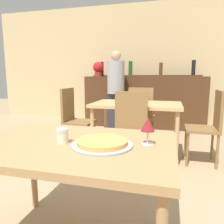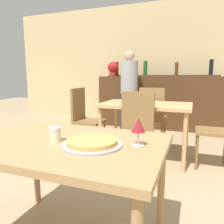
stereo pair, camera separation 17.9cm
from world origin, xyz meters
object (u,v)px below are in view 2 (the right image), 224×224
object	(u,v)px
chair_far_side_left	(84,115)
wine_glass	(138,126)
potted_plant	(113,68)
cheese_shaker	(55,134)
chair_far_side_right	(221,125)
chair_far_side_back	(152,113)
chair_far_side_front	(135,128)
person_standing	(129,89)
pizza_tray	(92,143)

from	to	relation	value
chair_far_side_left	wine_glass	world-z (taller)	chair_far_side_left
potted_plant	cheese_shaker	bearing A→B (deg)	-74.85
chair_far_side_right	chair_far_side_back	bearing A→B (deg)	-119.83
chair_far_side_back	potted_plant	world-z (taller)	potted_plant
chair_far_side_front	cheese_shaker	bearing A→B (deg)	-98.01
chair_far_side_front	cheese_shaker	world-z (taller)	chair_far_side_front
cheese_shaker	chair_far_side_left	bearing A→B (deg)	112.73
person_standing	wine_glass	xyz separation A→B (m)	(0.94, -3.05, -0.03)
chair_far_side_left	person_standing	world-z (taller)	person_standing
chair_far_side_front	cheese_shaker	size ratio (longest dim) A/B	10.65
potted_plant	chair_far_side_back	bearing A→B (deg)	-49.53
chair_far_side_front	chair_far_side_back	xyz separation A→B (m)	(0.00, 1.06, 0.00)
chair_far_side_front	chair_far_side_left	bearing A→B (deg)	150.17
chair_far_side_left	chair_far_side_right	size ratio (longest dim) A/B	1.00
chair_far_side_left	chair_far_side_right	distance (m)	1.84
chair_far_side_front	potted_plant	bearing A→B (deg)	115.76
person_standing	cheese_shaker	bearing A→B (deg)	-81.85
cheese_shaker	person_standing	size ratio (longest dim) A/B	0.05
chair_far_side_left	potted_plant	world-z (taller)	potted_plant
chair_far_side_back	person_standing	distance (m)	1.10
chair_far_side_left	chair_far_side_right	world-z (taller)	same
potted_plant	wine_glass	bearing A→B (deg)	-67.47
chair_far_side_back	person_standing	world-z (taller)	person_standing
chair_far_side_right	cheese_shaker	size ratio (longest dim) A/B	10.65
chair_far_side_left	cheese_shaker	xyz separation A→B (m)	(0.75, -1.78, 0.23)
chair_far_side_front	chair_far_side_left	size ratio (longest dim) A/B	1.00
chair_far_side_left	cheese_shaker	size ratio (longest dim) A/B	10.65
cheese_shaker	wine_glass	distance (m)	0.50
pizza_tray	wine_glass	distance (m)	0.28
cheese_shaker	potted_plant	distance (m)	3.85
chair_far_side_right	cheese_shaker	world-z (taller)	chair_far_side_right
chair_far_side_front	person_standing	size ratio (longest dim) A/B	0.59
chair_far_side_back	person_standing	xyz separation A→B (m)	(-0.63, 0.85, 0.33)
chair_far_side_back	cheese_shaker	xyz separation A→B (m)	(-0.18, -2.31, 0.23)
chair_far_side_right	wine_glass	bearing A→B (deg)	-19.98
chair_far_side_back	chair_far_side_left	distance (m)	1.06
chair_far_side_left	cheese_shaker	bearing A→B (deg)	-157.27
chair_far_side_front	potted_plant	xyz separation A→B (m)	(-1.17, 2.43, 0.75)
chair_far_side_back	potted_plant	bearing A→B (deg)	-49.53
chair_far_side_right	cheese_shaker	distance (m)	2.10
chair_far_side_left	pizza_tray	world-z (taller)	chair_far_side_left
pizza_tray	potted_plant	distance (m)	3.92
chair_far_side_right	person_standing	xyz separation A→B (m)	(-1.55, 1.37, 0.33)
pizza_tray	potted_plant	world-z (taller)	potted_plant
pizza_tray	person_standing	distance (m)	3.23
cheese_shaker	wine_glass	world-z (taller)	wine_glass
chair_far_side_back	pizza_tray	bearing A→B (deg)	91.70
chair_far_side_right	wine_glass	xyz separation A→B (m)	(-0.61, -1.68, 0.30)
wine_glass	chair_far_side_front	bearing A→B (deg)	105.19
chair_far_side_back	person_standing	bearing A→B (deg)	-53.43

